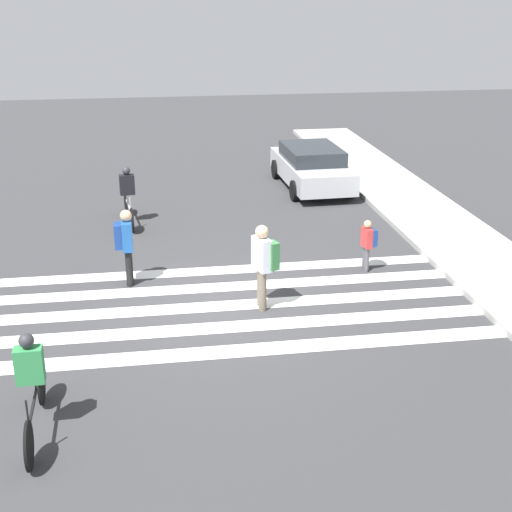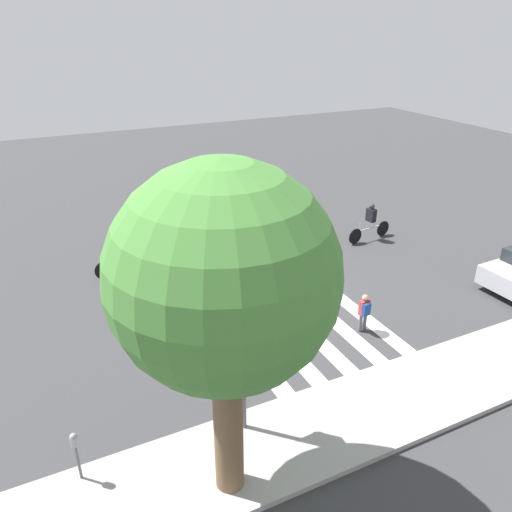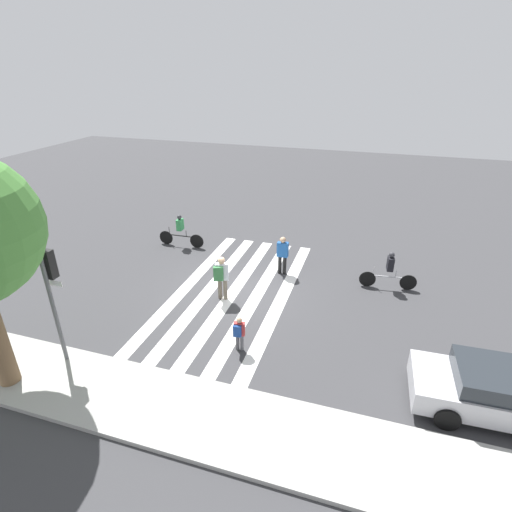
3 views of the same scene
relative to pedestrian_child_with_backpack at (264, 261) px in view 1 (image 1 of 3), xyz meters
name	(u,v)px [view 1 (image 1 of 3)]	position (x,y,z in m)	size (l,w,h in m)	color
ground_plane	(231,305)	(-0.22, -0.65, -1.05)	(60.00, 60.00, 0.00)	#38383A
sidewalk_curb	(512,284)	(-0.22, 5.60, -0.98)	(36.00, 2.50, 0.14)	#9E9E99
crosswalk_stripes	(231,305)	(-0.22, -0.65, -1.05)	(4.45, 10.00, 0.01)	white
pedestrian_child_with_backpack	(264,261)	(0.00, 0.00, 0.00)	(0.54, 0.52, 1.80)	#6B6051
pedestrian_adult_yellow_jacket	(368,241)	(-1.67, 2.71, -0.33)	(0.36, 0.32, 1.23)	#4C4C51
pedestrian_adult_blue_shirt	(126,241)	(-1.71, -2.78, -0.04)	(0.48, 0.41, 1.72)	black
cyclist_near_curb	(128,193)	(-6.12, -2.80, -0.19)	(2.25, 0.43, 1.62)	black
cyclist_mid_street	(31,382)	(3.81, -4.04, -0.18)	(2.38, 0.41, 1.65)	black
car_parked_far_curb	(312,166)	(-9.01, 3.07, -0.34)	(4.52, 2.09, 1.37)	#B7B7BC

